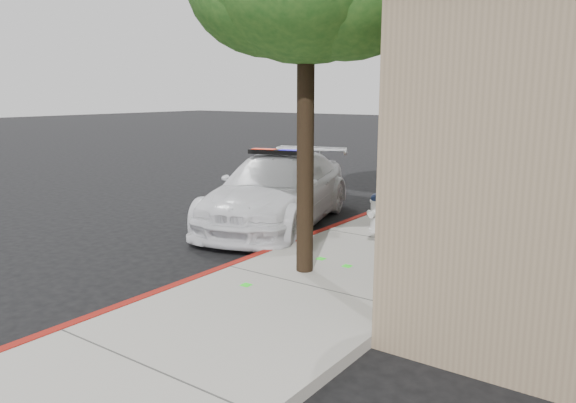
# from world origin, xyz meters

# --- Properties ---
(ground) EXTENTS (120.00, 120.00, 0.00)m
(ground) POSITION_xyz_m (0.00, 0.00, 0.00)
(ground) COLOR black
(ground) RESTS_ON ground
(sidewalk) EXTENTS (3.20, 60.00, 0.15)m
(sidewalk) POSITION_xyz_m (1.60, 3.00, 0.07)
(sidewalk) COLOR #9A968C
(sidewalk) RESTS_ON ground
(red_curb) EXTENTS (0.14, 60.00, 0.16)m
(red_curb) POSITION_xyz_m (0.06, 3.00, 0.08)
(red_curb) COLOR #9E1C11
(red_curb) RESTS_ON ground
(police_car) EXTENTS (3.63, 5.81, 1.69)m
(police_car) POSITION_xyz_m (-1.37, 3.30, 0.79)
(police_car) COLOR white
(police_car) RESTS_ON ground
(fire_hydrant) EXTENTS (0.47, 0.40, 0.81)m
(fire_hydrant) POSITION_xyz_m (1.02, 3.46, 0.56)
(fire_hydrant) COLOR silver
(fire_hydrant) RESTS_ON sidewalk
(street_tree_far) EXTENTS (2.70, 2.64, 4.93)m
(street_tree_far) POSITION_xyz_m (1.37, 15.35, 3.86)
(street_tree_far) COLOR black
(street_tree_far) RESTS_ON sidewalk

